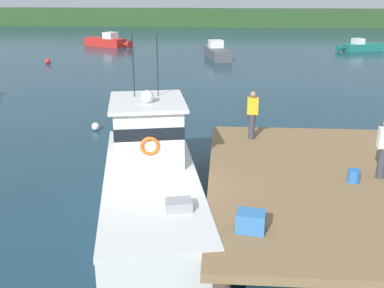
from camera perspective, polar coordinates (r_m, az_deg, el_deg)
The scene contains 14 objects.
ground_plane at distance 13.13m, azimuth -5.89°, elevation -8.50°, with size 200.00×200.00×0.00m, color #193847.
dock at distance 12.77m, azimuth 15.76°, elevation -4.68°, with size 6.00×9.00×1.20m.
main_fishing_boat at distance 13.13m, azimuth -5.29°, elevation -3.61°, with size 4.08×9.97×4.80m.
crate_single_by_cleat at distance 9.76m, azimuth 7.43°, elevation -9.66°, with size 0.60×0.44×0.44m, color #3370B2.
bait_bucket at distance 12.69m, azimuth 19.73°, elevation -3.81°, with size 0.32×0.32×0.34m, color #2866B2.
deckhand_by_the_boat at distance 12.98m, azimuth 23.05°, elevation -0.45°, with size 0.36×0.22×1.63m.
deckhand_further_back at distance 15.21m, azimuth 7.62°, elevation 3.77°, with size 0.36×0.22×1.63m.
moored_boat_off_the_point at distance 40.49m, azimuth 3.13°, elevation 11.53°, with size 2.52×5.94×1.48m.
moored_boat_far_left at distance 47.64m, azimuth 20.49°, elevation 11.45°, with size 4.77×2.40×1.20m.
moored_boat_outer_mooring at distance 48.70m, azimuth -10.57°, elevation 12.59°, with size 5.62×3.85×1.48m.
mooring_buoy_inshore at distance 20.52m, azimuth -12.08°, elevation 2.18°, with size 0.35×0.35×0.35m, color silver.
mooring_buoy_spare_mooring at distance 39.12m, azimuth -17.73°, elevation 9.93°, with size 0.44×0.44×0.44m, color red.
mooring_buoy_outer at distance 22.83m, azimuth 7.48°, elevation 4.28°, with size 0.40×0.40×0.40m, color red.
far_shoreline at distance 73.60m, azimuth 2.41°, elevation 15.69°, with size 120.00×8.00×2.40m, color #284723.
Camera 1 is at (2.13, -11.40, 6.16)m, focal length 42.26 mm.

